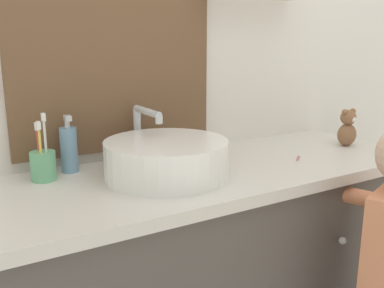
% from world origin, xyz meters
% --- Properties ---
extents(wall_back, '(3.20, 0.18, 2.50)m').
position_xyz_m(wall_back, '(0.01, 0.62, 1.28)').
color(wall_back, silver).
rests_on(wall_back, ground_plane).
extents(vanity_counter, '(1.39, 0.52, 0.78)m').
position_xyz_m(vanity_counter, '(0.00, 0.34, 0.39)').
color(vanity_counter, '#4C4742').
rests_on(vanity_counter, ground_plane).
extents(sink_basin, '(0.36, 0.41, 0.18)m').
position_xyz_m(sink_basin, '(-0.17, 0.34, 0.84)').
color(sink_basin, white).
rests_on(sink_basin, vanity_counter).
extents(toothbrush_holder, '(0.07, 0.07, 0.19)m').
position_xyz_m(toothbrush_holder, '(-0.49, 0.48, 0.83)').
color(toothbrush_holder, '#66B27F').
rests_on(toothbrush_holder, vanity_counter).
extents(soap_dispenser, '(0.05, 0.05, 0.17)m').
position_xyz_m(soap_dispenser, '(-0.40, 0.53, 0.85)').
color(soap_dispenser, '#6B93B2').
rests_on(soap_dispenser, vanity_counter).
extents(teddy_bear, '(0.08, 0.07, 0.14)m').
position_xyz_m(teddy_bear, '(0.58, 0.33, 0.85)').
color(teddy_bear, brown).
rests_on(teddy_bear, vanity_counter).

